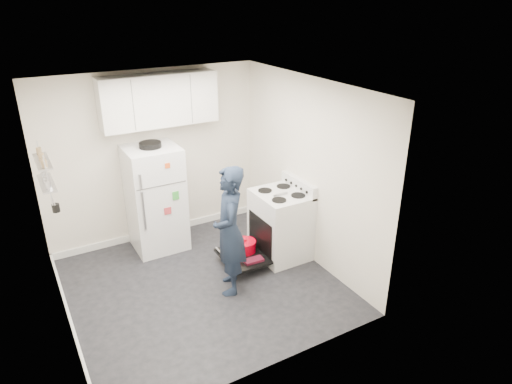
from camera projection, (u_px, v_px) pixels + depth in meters
room at (194, 199)px, 5.35m from camera, size 3.21×3.21×2.51m
electric_range at (280, 225)px, 6.33m from camera, size 0.66×0.76×1.10m
open_oven_door at (244, 251)px, 6.22m from camera, size 0.55×0.70×0.23m
refrigerator at (155, 198)px, 6.45m from camera, size 0.72×0.74×1.59m
upper_cabinets at (159, 100)px, 6.17m from camera, size 1.60×0.33×0.70m
wall_shelf_rack at (45, 173)px, 4.85m from camera, size 0.14×0.60×0.61m
person at (230, 231)px, 5.45m from camera, size 0.59×0.70×1.63m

